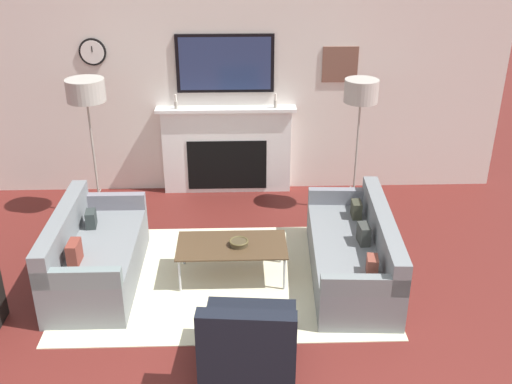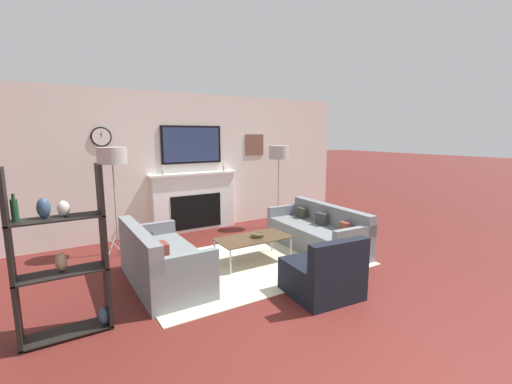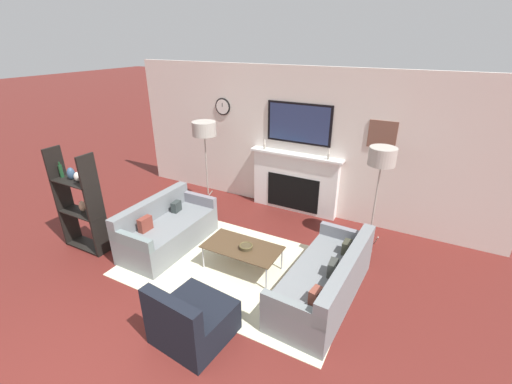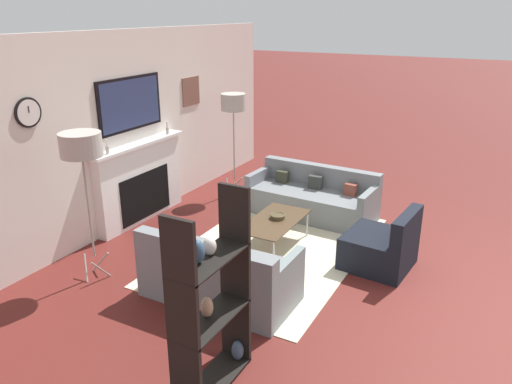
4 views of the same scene
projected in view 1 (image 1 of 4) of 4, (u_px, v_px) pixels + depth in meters
fireplace_wall at (226, 102)px, 7.72m from camera, size 7.21×0.28×2.70m
area_rug at (226, 278)px, 6.21m from camera, size 3.27×2.11×0.01m
couch_left at (94, 257)px, 6.05m from camera, size 0.79×1.63×0.78m
couch_right at (355, 254)px, 6.14m from camera, size 0.88×1.93×0.72m
armchair at (249, 344)px, 4.90m from camera, size 0.83×0.83×0.75m
coffee_table at (232, 247)px, 6.08m from camera, size 1.12×0.59×0.39m
decorative_bowl at (239, 242)px, 6.05m from camera, size 0.20×0.20×0.06m
floor_lamp_left at (86, 92)px, 6.86m from camera, size 0.45×0.45×1.73m
floor_lamp_right at (361, 93)px, 6.97m from camera, size 0.40×0.40×1.69m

